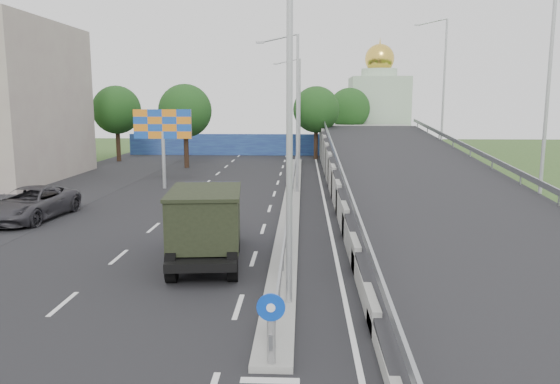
# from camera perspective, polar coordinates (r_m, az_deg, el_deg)

# --- Properties ---
(road_surface) EXTENTS (26.00, 90.00, 0.04)m
(road_surface) POSITION_cam_1_polar(r_m,az_deg,el_deg) (30.17, -4.63, -2.13)
(road_surface) COLOR black
(road_surface) RESTS_ON ground
(parking_strip) EXTENTS (8.00, 90.00, 0.05)m
(parking_strip) POSITION_cam_1_polar(r_m,az_deg,el_deg) (34.28, -26.75, -1.72)
(parking_strip) COLOR black
(parking_strip) RESTS_ON ground
(median) EXTENTS (1.00, 44.00, 0.20)m
(median) POSITION_cam_1_polar(r_m,az_deg,el_deg) (33.86, 1.25, -0.65)
(median) COLOR gray
(median) RESTS_ON ground
(overpass_ramp) EXTENTS (10.00, 50.00, 3.50)m
(overpass_ramp) POSITION_cam_1_polar(r_m,az_deg,el_deg) (34.28, 13.90, 1.99)
(overpass_ramp) COLOR gray
(overpass_ramp) RESTS_ON ground
(median_guardrail) EXTENTS (0.09, 44.00, 0.71)m
(median_guardrail) POSITION_cam_1_polar(r_m,az_deg,el_deg) (33.75, 1.25, 0.43)
(median_guardrail) COLOR gray
(median_guardrail) RESTS_ON median
(sign_bollard) EXTENTS (0.64, 0.23, 1.67)m
(sign_bollard) POSITION_cam_1_polar(r_m,az_deg,el_deg) (12.56, -0.94, -14.06)
(sign_bollard) COLOR black
(sign_bollard) RESTS_ON median
(lamp_post_near) EXTENTS (2.74, 0.18, 10.08)m
(lamp_post_near) POSITION_cam_1_polar(r_m,az_deg,el_deg) (15.34, 0.28, 8.57)
(lamp_post_near) COLOR #B2B5B7
(lamp_post_near) RESTS_ON median
(lamp_post_mid) EXTENTS (2.74, 0.18, 10.08)m
(lamp_post_mid) POSITION_cam_1_polar(r_m,az_deg,el_deg) (35.33, 1.53, 9.08)
(lamp_post_mid) COLOR #B2B5B7
(lamp_post_mid) RESTS_ON median
(lamp_post_far) EXTENTS (2.74, 0.18, 10.08)m
(lamp_post_far) POSITION_cam_1_polar(r_m,az_deg,el_deg) (55.33, 1.88, 9.21)
(lamp_post_far) COLOR #B2B5B7
(lamp_post_far) RESTS_ON median
(blue_wall) EXTENTS (30.00, 0.50, 2.40)m
(blue_wall) POSITION_cam_1_polar(r_m,az_deg,el_deg) (61.69, -1.92, 4.96)
(blue_wall) COLOR navy
(blue_wall) RESTS_ON ground
(church) EXTENTS (7.00, 7.00, 13.80)m
(church) POSITION_cam_1_polar(r_m,az_deg,el_deg) (69.95, 10.22, 8.71)
(church) COLOR #B2CCAD
(church) RESTS_ON ground
(billboard) EXTENTS (4.00, 0.24, 5.50)m
(billboard) POSITION_cam_1_polar(r_m,az_deg,el_deg) (38.61, -12.17, 6.49)
(billboard) COLOR #B2B5B7
(billboard) RESTS_ON ground
(tree_left_mid) EXTENTS (4.80, 4.80, 7.60)m
(tree_left_mid) POSITION_cam_1_polar(r_m,az_deg,el_deg) (50.48, -9.88, 8.34)
(tree_left_mid) COLOR black
(tree_left_mid) RESTS_ON ground
(tree_median_far) EXTENTS (4.80, 4.80, 7.60)m
(tree_median_far) POSITION_cam_1_polar(r_m,az_deg,el_deg) (57.34, 3.81, 8.58)
(tree_median_far) COLOR black
(tree_median_far) RESTS_ON ground
(tree_left_far) EXTENTS (4.80, 4.80, 7.60)m
(tree_left_far) POSITION_cam_1_polar(r_m,az_deg,el_deg) (57.46, -16.70, 8.21)
(tree_left_far) COLOR black
(tree_left_far) RESTS_ON ground
(tree_ramp_far) EXTENTS (4.80, 4.80, 7.60)m
(tree_ramp_far) POSITION_cam_1_polar(r_m,az_deg,el_deg) (64.55, 7.26, 8.62)
(tree_ramp_far) COLOR black
(tree_ramp_far) RESTS_ON ground
(dump_truck) EXTENTS (3.05, 6.73, 2.88)m
(dump_truck) POSITION_cam_1_polar(r_m,az_deg,el_deg) (20.96, -7.63, -2.89)
(dump_truck) COLOR black
(dump_truck) RESTS_ON ground
(parked_car_c) EXTENTS (3.29, 6.27, 1.68)m
(parked_car_c) POSITION_cam_1_polar(r_m,az_deg,el_deg) (30.85, -24.62, -1.12)
(parked_car_c) COLOR #37353A
(parked_car_c) RESTS_ON ground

